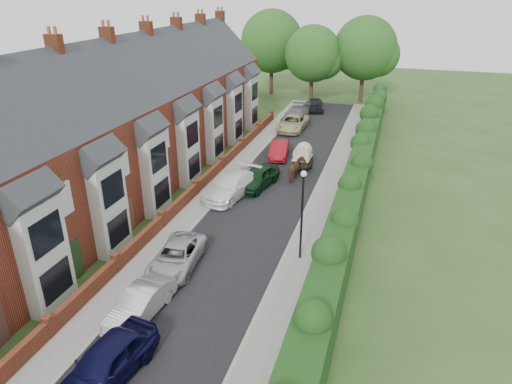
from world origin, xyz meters
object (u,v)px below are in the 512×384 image
Objects in this scene: car_navy at (106,363)px; car_white at (232,185)px; car_grey at (296,115)px; horse_cart at (303,155)px; car_black at (316,104)px; horse at (296,170)px; car_silver_a at (140,303)px; car_green at (258,177)px; car_red at (279,149)px; car_silver_b at (177,256)px; lamppost at (302,205)px; car_beige at (293,123)px.

car_white is (-1.17, 16.80, -0.00)m from car_navy.
horse_cart reaches higher than car_grey.
car_black is 2.11× the size of horse.
horse is at bearing 83.93° from car_silver_a.
car_navy is at bearing -78.75° from car_green.
horse_cart is (2.53, -2.50, 0.58)m from car_red.
car_silver_a is at bearing -92.32° from car_silver_b.
car_silver_a is 4.01m from car_silver_b.
car_silver_a is 0.97× the size of car_red.
lamppost reaches higher than car_white.
car_white is at bearing -89.56° from car_grey.
car_green reaches higher than car_silver_a.
car_green is 1.04× the size of car_black.
lamppost is 0.93× the size of car_grey.
car_silver_a is at bearing -81.39° from car_green.
car_silver_b is at bearing -88.77° from car_beige.
horse_cart is (3.56, -13.49, 0.46)m from car_grey.
car_grey is (-0.13, 28.86, 0.17)m from car_silver_b.
lamppost is 11.14m from horse.
car_silver_b is 1.50× the size of horse_cart.
car_red is 2.01× the size of horse.
car_black is at bearing 101.56° from car_green.
car_white reaches higher than car_beige.
car_navy is at bearing -116.73° from lamppost.
car_grey reaches higher than car_white.
car_grey is at bearing 85.15° from car_silver_b.
car_beige is at bearing -106.99° from car_black.
car_silver_b is 26.00m from car_beige.
lamppost is 10.28m from car_green.
horse is at bearing -95.30° from car_black.
car_green is at bearing -101.81° from car_black.
horse_cart is at bearing 71.30° from car_green.
car_silver_b is 0.86× the size of car_beige.
horse reaches higher than car_black.
horse_cart is (2.42, -19.13, 0.53)m from car_black.
lamppost is 9.19m from car_silver_a.
car_beige is (-0.76, 14.80, -0.02)m from car_green.
car_grey reaches higher than car_black.
lamppost is at bearing 109.35° from horse.
car_navy is 1.52× the size of horse_cart.
car_grey is at bearing 103.17° from lamppost.
car_silver_b is 9.21m from car_white.
car_white is 0.98× the size of car_grey.
car_green reaches higher than car_silver_b.
car_green is 0.81× the size of car_grey.
car_beige is (0.04, 30.00, 0.08)m from car_silver_a.
lamppost is 1.11× the size of car_navy.
car_silver_a is 0.87× the size of car_silver_b.
lamppost is 16.31m from car_red.
horse is (2.42, -21.34, 0.13)m from car_black.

